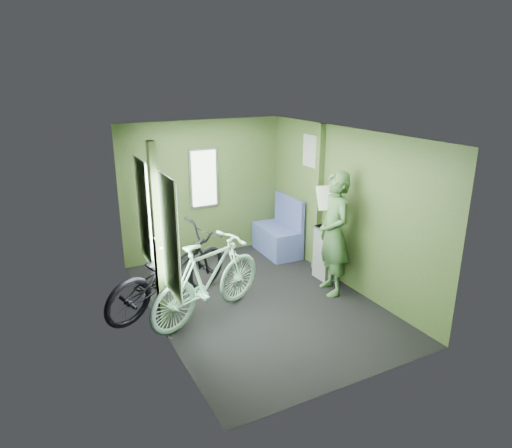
{
  "coord_description": "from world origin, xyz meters",
  "views": [
    {
      "loc": [
        -2.66,
        -4.99,
        3.0
      ],
      "look_at": [
        0.0,
        0.1,
        1.1
      ],
      "focal_mm": 32.0,
      "sensor_mm": 36.0,
      "label": 1
    }
  ],
  "objects_px": {
    "bicycle_black": "(173,307)",
    "bicycle_mint": "(210,317)",
    "bench_seat": "(279,237)",
    "waste_box": "(326,253)",
    "passenger": "(334,234)"
  },
  "relations": [
    {
      "from": "bicycle_black",
      "to": "bicycle_mint",
      "type": "bearing_deg",
      "value": -167.56
    },
    {
      "from": "bicycle_mint",
      "to": "bench_seat",
      "type": "xyz_separation_m",
      "value": [
        1.92,
        1.53,
        0.3
      ]
    },
    {
      "from": "bicycle_black",
      "to": "bench_seat",
      "type": "height_order",
      "value": "bench_seat"
    },
    {
      "from": "bicycle_black",
      "to": "passenger",
      "type": "xyz_separation_m",
      "value": [
        2.18,
        -0.6,
        0.88
      ]
    },
    {
      "from": "bicycle_mint",
      "to": "bench_seat",
      "type": "distance_m",
      "value": 2.47
    },
    {
      "from": "waste_box",
      "to": "bench_seat",
      "type": "distance_m",
      "value": 1.24
    },
    {
      "from": "passenger",
      "to": "bench_seat",
      "type": "distance_m",
      "value": 1.76
    },
    {
      "from": "bicycle_black",
      "to": "waste_box",
      "type": "distance_m",
      "value": 2.42
    },
    {
      "from": "passenger",
      "to": "bicycle_mint",
      "type": "bearing_deg",
      "value": -79.64
    },
    {
      "from": "bicycle_black",
      "to": "bicycle_mint",
      "type": "xyz_separation_m",
      "value": [
        0.35,
        -0.48,
        0.0
      ]
    },
    {
      "from": "passenger",
      "to": "waste_box",
      "type": "xyz_separation_m",
      "value": [
        0.2,
        0.42,
        -0.47
      ]
    },
    {
      "from": "bicycle_black",
      "to": "bench_seat",
      "type": "xyz_separation_m",
      "value": [
        2.27,
        1.06,
        0.3
      ]
    },
    {
      "from": "waste_box",
      "to": "bench_seat",
      "type": "bearing_deg",
      "value": 95.23
    },
    {
      "from": "bench_seat",
      "to": "passenger",
      "type": "bearing_deg",
      "value": -90.7
    },
    {
      "from": "waste_box",
      "to": "bench_seat",
      "type": "relative_size",
      "value": 0.82
    }
  ]
}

